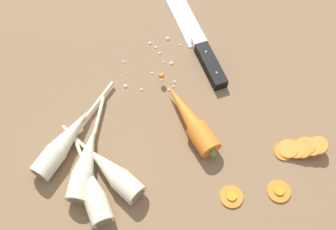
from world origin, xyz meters
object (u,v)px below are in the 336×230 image
object	(u,v)px
parsnip_mid_left	(112,171)
carrot_slice_stack	(300,148)
carrot_slice_stray_near	(232,196)
carrot_slice_stray_mid	(279,191)
parsnip_back	(92,189)
chefs_knife	(189,24)
whole_carrot	(190,119)
parsnip_front	(86,163)
parsnip_mid_right	(65,142)

from	to	relation	value
parsnip_mid_left	carrot_slice_stack	size ratio (longest dim) A/B	1.82
carrot_slice_stray_near	carrot_slice_stack	bearing A→B (deg)	25.13
parsnip_mid_left	carrot_slice_stray_mid	world-z (taller)	parsnip_mid_left
parsnip_back	chefs_knife	bearing A→B (deg)	56.59
whole_carrot	parsnip_back	world-z (taller)	whole_carrot
carrot_slice_stack	carrot_slice_stray_mid	world-z (taller)	carrot_slice_stack
chefs_knife	whole_carrot	distance (cm)	24.82
whole_carrot	parsnip_back	distance (cm)	21.96
parsnip_front	carrot_slice_stray_mid	distance (cm)	34.51
parsnip_front	carrot_slice_stray_near	distance (cm)	26.39
carrot_slice_stray_near	carrot_slice_stray_mid	size ratio (longest dim) A/B	0.99
carrot_slice_stack	parsnip_mid_left	bearing A→B (deg)	179.49
whole_carrot	parsnip_mid_right	world-z (taller)	whole_carrot
parsnip_front	carrot_slice_stray_near	size ratio (longest dim) A/B	5.16
carrot_slice_stack	parsnip_mid_right	bearing A→B (deg)	170.23
carrot_slice_stray_near	carrot_slice_stray_mid	distance (cm)	8.48
carrot_slice_stray_mid	parsnip_mid_right	bearing A→B (deg)	158.60
parsnip_mid_left	carrot_slice_stray_near	bearing A→B (deg)	-19.30
parsnip_front	carrot_slice_stray_near	xyz separation A→B (cm)	(24.65, -9.27, -1.62)
whole_carrot	carrot_slice_stack	world-z (taller)	whole_carrot
parsnip_mid_right	carrot_slice_stray_mid	world-z (taller)	parsnip_mid_right
carrot_slice_stray_near	chefs_knife	bearing A→B (deg)	90.82
parsnip_mid_right	carrot_slice_stack	xyz separation A→B (cm)	(42.70, -7.35, -0.91)
parsnip_mid_left	parsnip_mid_right	distance (cm)	10.72
chefs_knife	carrot_slice_stray_near	distance (cm)	39.64
parsnip_mid_left	carrot_slice_stack	distance (cm)	34.63
chefs_knife	parsnip_back	bearing A→B (deg)	-123.41
parsnip_mid_left	parsnip_mid_right	size ratio (longest dim) A/B	0.88
parsnip_back	carrot_slice_stray_mid	xyz separation A→B (cm)	(32.27, -4.72, -1.62)
chefs_knife	parsnip_mid_left	world-z (taller)	parsnip_mid_left
parsnip_mid_left	parsnip_back	xyz separation A→B (cm)	(-3.61, -2.64, 0.00)
carrot_slice_stray_mid	chefs_knife	bearing A→B (deg)	102.76
parsnip_mid_left	parsnip_back	world-z (taller)	same
parsnip_mid_right	carrot_slice_stray_mid	size ratio (longest dim) A/B	4.72
whole_carrot	carrot_slice_stack	bearing A→B (deg)	-23.85
chefs_knife	carrot_slice_stray_mid	xyz separation A→B (cm)	(9.04, -39.92, -0.29)
carrot_slice_stray_near	whole_carrot	bearing A→B (deg)	107.06
parsnip_mid_left	parsnip_back	distance (cm)	4.47
parsnip_back	parsnip_mid_left	bearing A→B (deg)	36.21
chefs_knife	parsnip_mid_left	distance (cm)	38.05
parsnip_mid_right	carrot_slice_stack	bearing A→B (deg)	-9.77
chefs_knife	parsnip_mid_right	bearing A→B (deg)	-137.35
carrot_slice_stack	carrot_slice_stray_near	xyz separation A→B (cm)	(-14.42, -6.76, -0.71)
parsnip_back	whole_carrot	bearing A→B (deg)	29.38
whole_carrot	parsnip_mid_left	xyz separation A→B (cm)	(-15.53, -8.13, -0.12)
parsnip_mid_left	carrot_slice_stray_near	size ratio (longest dim) A/B	4.22
parsnip_mid_left	parsnip_front	bearing A→B (deg)	153.72
chefs_knife	whole_carrot	size ratio (longest dim) A/B	1.78
chefs_knife	carrot_slice_stack	world-z (taller)	carrot_slice_stack
chefs_knife	parsnip_mid_right	xyz separation A→B (cm)	(-27.70, -25.52, 1.33)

